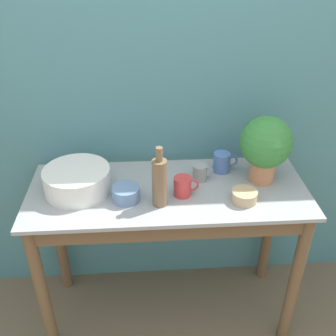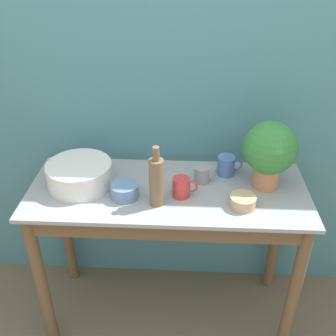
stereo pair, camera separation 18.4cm
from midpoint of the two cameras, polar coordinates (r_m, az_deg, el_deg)
name	(u,v)px [view 2 (the right image)]	position (r m, az deg, el deg)	size (l,w,h in m)	color
wall_back	(171,99)	(2.03, 3.11, 9.89)	(6.00, 0.05, 2.40)	teal
counter_table	(168,223)	(2.00, 2.62, -8.06)	(1.35, 0.55, 0.87)	brown
potted_plant	(270,151)	(1.90, 17.24, 2.34)	(0.25, 0.25, 0.34)	tan
bowl_wash_large	(80,174)	(1.93, -10.06, -1.01)	(0.32, 0.32, 0.12)	silver
bottle_tall	(157,181)	(1.74, 1.34, -1.99)	(0.07, 0.07, 0.29)	brown
mug_red	(182,187)	(1.84, 4.88, -2.89)	(0.12, 0.08, 0.10)	#C63838
mug_blue	(227,166)	(2.02, 11.08, 0.28)	(0.13, 0.09, 0.10)	#4C70B7
mug_grey	(202,175)	(1.95, 7.69, -1.03)	(0.10, 0.07, 0.08)	gray
bowl_small_tan	(243,201)	(1.83, 13.66, -4.83)	(0.12, 0.12, 0.05)	tan
bowl_small_blue	(125,191)	(1.83, -3.47, -3.41)	(0.13, 0.13, 0.07)	#6684B2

